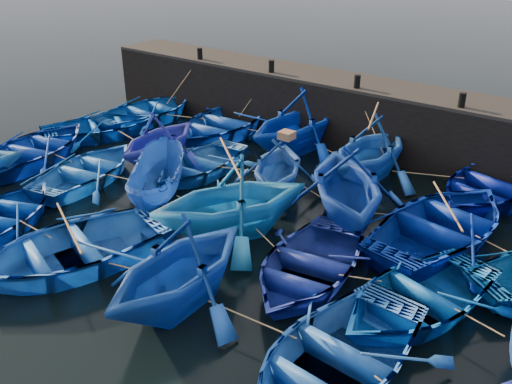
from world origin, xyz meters
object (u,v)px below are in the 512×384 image
Objects in this scene: boat_8 at (199,163)px; boat_13 at (37,148)px; boat_0 at (148,110)px; wooden_crate at (287,135)px.

boat_13 reaches higher than boat_8.
wooden_crate reaches higher than boat_0.
wooden_crate is (3.44, 0.52, 1.68)m from boat_8.
boat_13 is (-5.84, -2.75, 0.08)m from boat_8.
boat_0 reaches higher than boat_8.
boat_13 is 9.97m from wooden_crate.
boat_13 reaches higher than boat_0.
boat_13 is (-0.02, -5.77, 0.01)m from boat_0.
boat_8 is at bearing -171.44° from wooden_crate.
boat_0 is 0.99× the size of boat_13.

